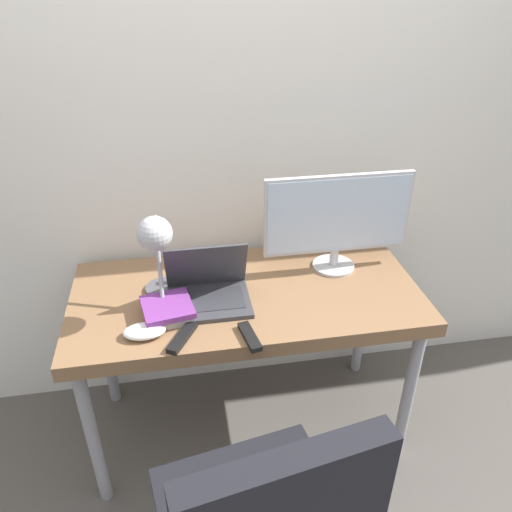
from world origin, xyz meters
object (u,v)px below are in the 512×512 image
Objects in this scene: laptop at (208,290)px; monitor at (337,218)px; desk_lamp at (156,243)px; game_controller at (144,331)px; book_stack at (169,310)px.

monitor reaches higher than laptop.
laptop is 0.79× the size of desk_lamp.
laptop is at bearing -163.97° from monitor.
game_controller is at bearing -144.17° from laptop.
monitor is 2.96× the size of book_stack.
desk_lamp is at bearing 65.85° from game_controller.
game_controller is (-0.09, -0.09, -0.01)m from book_stack.
laptop reaches higher than book_stack.
laptop reaches higher than game_controller.
game_controller is at bearing -157.24° from monitor.
laptop is 0.29m from desk_lamp.
game_controller is at bearing -114.15° from desk_lamp.
book_stack is (-0.15, -0.08, -0.02)m from laptop.
game_controller is (-0.07, -0.15, -0.26)m from desk_lamp.
game_controller is (-0.79, -0.33, -0.21)m from monitor.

